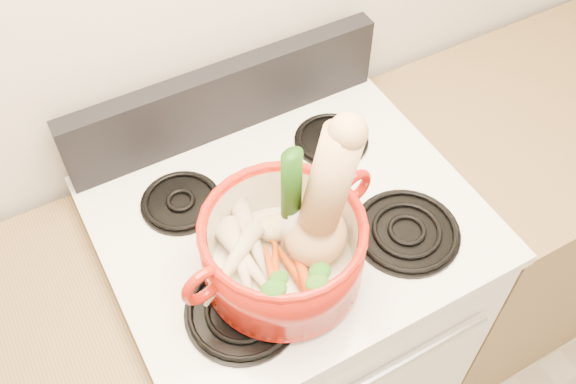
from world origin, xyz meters
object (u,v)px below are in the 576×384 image
dutch_oven (283,249)px  leek (291,203)px  stove_body (289,322)px  squash (318,203)px

dutch_oven → leek: size_ratio=1.08×
stove_body → squash: (-0.02, -0.14, 0.69)m
squash → leek: 0.05m
stove_body → dutch_oven: size_ratio=3.00×
squash → stove_body: bearing=68.4°
squash → dutch_oven: bearing=157.4°
stove_body → squash: size_ratio=2.95×
dutch_oven → squash: bearing=-17.8°
leek → dutch_oven: bearing=-160.1°
stove_body → squash: bearing=-97.3°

